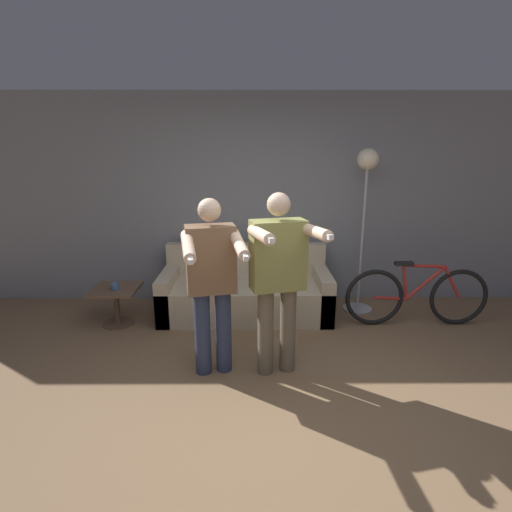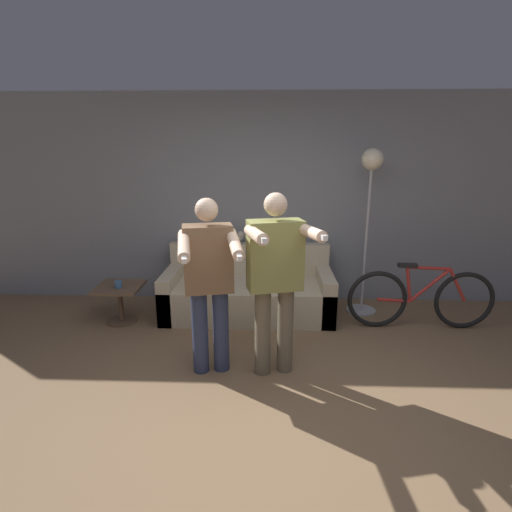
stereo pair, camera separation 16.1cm
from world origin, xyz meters
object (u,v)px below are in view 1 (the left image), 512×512
object	(u,v)px
couch	(246,293)
person_left	(212,278)
person_right	(278,273)
cat	(225,238)
bicycle	(417,296)
cup	(115,286)
floor_lamp	(366,189)
side_table	(116,298)

from	to	relation	value
couch	person_left	xyz separation A→B (m)	(-0.26, -1.32, 0.63)
person_right	cat	xyz separation A→B (m)	(-0.56, 1.64, -0.07)
person_right	bicycle	xyz separation A→B (m)	(1.62, 0.98, -0.59)
person_right	couch	bearing A→B (deg)	89.13
couch	person_right	world-z (taller)	person_right
person_left	cup	size ratio (longest dim) A/B	18.23
bicycle	cat	bearing A→B (deg)	163.07
couch	floor_lamp	size ratio (longest dim) A/B	1.02
floor_lamp	bicycle	bearing A→B (deg)	-39.50
cat	floor_lamp	distance (m)	1.77
person_left	side_table	distance (m)	1.67
person_right	cat	world-z (taller)	person_right
person_right	side_table	distance (m)	2.12
couch	cat	bearing A→B (deg)	128.26
couch	floor_lamp	world-z (taller)	floor_lamp
person_right	person_left	bearing A→B (deg)	166.37
person_left	side_table	bearing A→B (deg)	127.44
person_left	floor_lamp	size ratio (longest dim) A/B	0.80
cat	cup	world-z (taller)	cat
couch	floor_lamp	xyz separation A→B (m)	(1.39, 0.10, 1.24)
cup	cat	bearing A→B (deg)	30.14
person_left	bicycle	world-z (taller)	person_left
person_left	side_table	xyz separation A→B (m)	(-1.20, 1.02, -0.57)
person_right	bicycle	world-z (taller)	person_right
cup	couch	bearing A→B (deg)	14.09
couch	side_table	xyz separation A→B (m)	(-1.45, -0.30, 0.06)
cat	couch	bearing A→B (deg)	-51.74
cat	cup	size ratio (longest dim) A/B	5.72
person_left	couch	bearing A→B (deg)	66.83
cat	person_left	bearing A→B (deg)	-90.09
person_left	person_right	distance (m)	0.56
bicycle	person_left	bearing A→B (deg)	-155.70
person_left	cup	distance (m)	1.58
floor_lamp	person_right	bearing A→B (deg)	-127.30
side_table	cat	bearing A→B (deg)	27.68
floor_lamp	cup	distance (m)	3.03
couch	side_table	distance (m)	1.49
person_left	person_right	xyz separation A→B (m)	(0.56, 0.00, 0.04)
couch	cat	size ratio (longest dim) A/B	4.05
couch	cup	bearing A→B (deg)	-165.91
person_left	cat	world-z (taller)	person_left
person_left	cat	distance (m)	1.65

